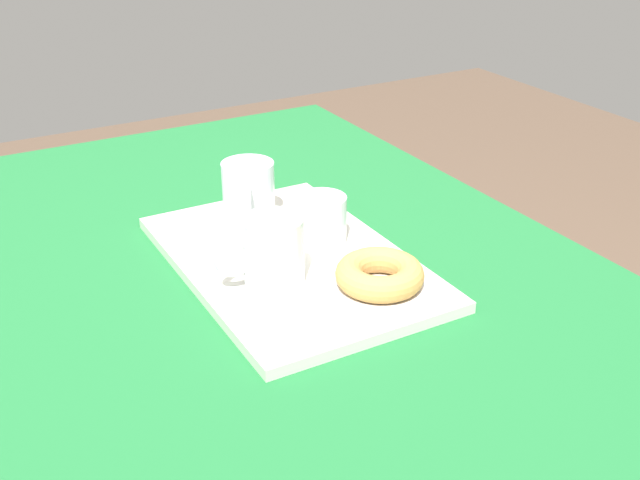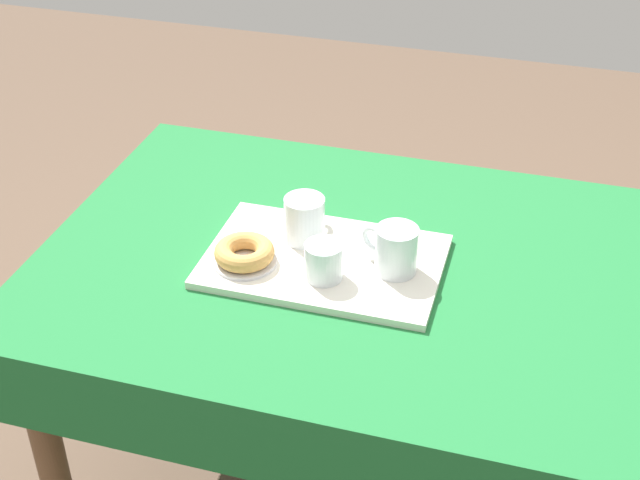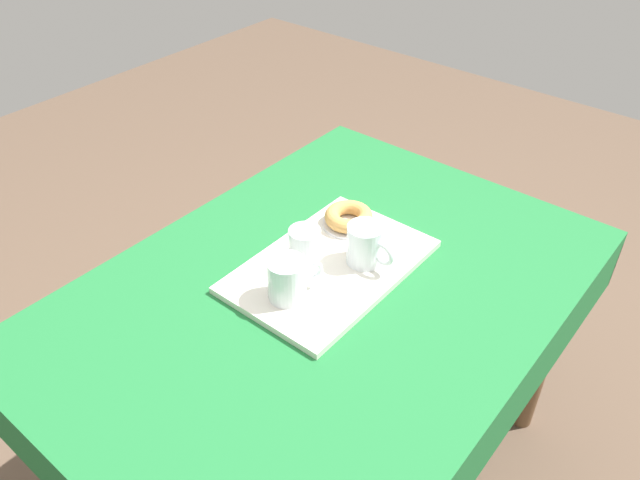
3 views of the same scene
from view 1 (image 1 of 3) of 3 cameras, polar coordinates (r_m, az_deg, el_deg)
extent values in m
cube|color=#1E6B33|center=(1.20, -4.69, -1.93)|extent=(1.29, 0.92, 0.04)
cube|color=#1E6B33|center=(1.47, 11.86, -0.71)|extent=(1.29, 0.01, 0.14)
cube|color=#1E6B33|center=(1.79, -13.34, 4.26)|extent=(0.01, 0.92, 0.14)
cylinder|color=brown|center=(1.96, -1.34, -2.22)|extent=(0.06, 0.06, 0.71)
cube|color=silver|center=(1.16, -2.17, -1.56)|extent=(0.48, 0.31, 0.02)
cylinder|color=white|center=(1.06, -3.41, -0.81)|extent=(0.08, 0.08, 0.10)
cylinder|color=#5B230A|center=(1.07, -3.40, -1.27)|extent=(0.07, 0.07, 0.07)
torus|color=white|center=(1.05, -6.29, -1.27)|extent=(0.02, 0.06, 0.06)
cylinder|color=white|center=(1.25, -5.26, 3.56)|extent=(0.08, 0.08, 0.10)
cylinder|color=#5B230A|center=(1.26, -5.24, 3.16)|extent=(0.07, 0.07, 0.07)
torus|color=white|center=(1.20, -5.31, 2.60)|extent=(0.06, 0.04, 0.06)
cylinder|color=white|center=(1.18, 0.12, 1.47)|extent=(0.08, 0.08, 0.08)
cylinder|color=silver|center=(1.18, 0.12, 0.86)|extent=(0.06, 0.06, 0.04)
cylinder|color=silver|center=(1.07, 4.35, -3.54)|extent=(0.13, 0.13, 0.01)
torus|color=tan|center=(1.06, 4.39, -2.52)|extent=(0.12, 0.12, 0.04)
camera|label=2|loc=(2.34, 31.59, 35.87)|focal=50.02mm
camera|label=3|loc=(1.85, -43.88, 32.62)|focal=35.04mm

